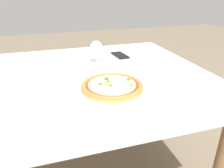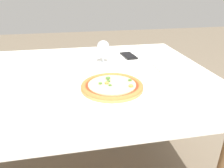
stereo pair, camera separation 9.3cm
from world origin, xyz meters
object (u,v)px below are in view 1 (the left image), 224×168
Objects in this scene: dining_table at (72,92)px; wine_glass_far_left at (96,48)px; pizza_plate at (112,87)px; cell_phone at (120,55)px.

dining_table is 10.38× the size of wine_glass_far_left.
cell_phone is at bearing 67.07° from pizza_plate.
pizza_plate is 2.03× the size of cell_phone.
pizza_plate is 0.36m from wine_glass_far_left.
pizza_plate is 2.27× the size of wine_glass_far_left.
dining_table is at bearing -136.78° from wine_glass_far_left.
pizza_plate reaches higher than dining_table.
cell_phone is (0.19, 0.46, -0.01)m from pizza_plate.
pizza_plate reaches higher than cell_phone.
cell_phone is (0.18, 0.11, -0.09)m from wine_glass_far_left.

